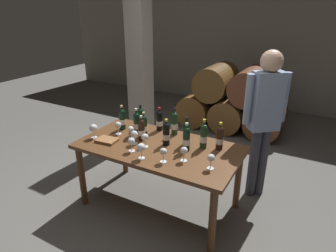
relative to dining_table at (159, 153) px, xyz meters
name	(u,v)px	position (x,y,z in m)	size (l,w,h in m)	color
ground_plane	(160,205)	(0.00, 0.00, -0.67)	(14.00, 14.00, 0.00)	#66635E
cellar_back_wall	(258,42)	(0.00, 4.20, 0.73)	(10.00, 0.24, 2.80)	gray
barrel_stack	(232,101)	(0.00, 2.60, -0.15)	(1.86, 0.90, 1.15)	brown
stone_pillar	(140,60)	(-1.30, 1.60, 0.63)	(0.32, 0.32, 2.60)	gray
dining_table	(159,153)	(0.00, 0.00, 0.00)	(1.70, 0.90, 0.76)	brown
wine_bottle_0	(186,133)	(0.24, 0.16, 0.23)	(0.07, 0.07, 0.31)	black
wine_bottle_1	(174,123)	(0.01, 0.34, 0.23)	(0.07, 0.07, 0.31)	#19381E
wine_bottle_2	(141,129)	(-0.23, 0.03, 0.21)	(0.07, 0.07, 0.28)	black
wine_bottle_3	(204,136)	(0.43, 0.18, 0.23)	(0.07, 0.07, 0.32)	#19381E
wine_bottle_4	(144,125)	(-0.27, 0.14, 0.21)	(0.07, 0.07, 0.28)	black
wine_bottle_5	(186,139)	(0.30, 0.04, 0.22)	(0.07, 0.07, 0.30)	black
wine_bottle_6	(137,123)	(-0.38, 0.15, 0.22)	(0.07, 0.07, 0.30)	black
wine_bottle_7	(159,120)	(-0.20, 0.36, 0.21)	(0.07, 0.07, 0.28)	black
wine_bottle_8	(166,134)	(0.06, 0.06, 0.22)	(0.07, 0.07, 0.29)	black
wine_bottle_9	(220,138)	(0.58, 0.23, 0.22)	(0.07, 0.07, 0.29)	black
wine_bottle_10	(122,119)	(-0.60, 0.18, 0.22)	(0.07, 0.07, 0.29)	black
wine_bottle_11	(141,118)	(-0.43, 0.31, 0.22)	(0.07, 0.07, 0.29)	black
wine_glass_0	(141,148)	(-0.01, -0.31, 0.20)	(0.08, 0.08, 0.16)	white
wine_glass_1	(145,138)	(-0.11, -0.09, 0.20)	(0.07, 0.07, 0.15)	white
wine_glass_2	(118,125)	(-0.55, 0.03, 0.20)	(0.08, 0.08, 0.15)	white
wine_glass_3	(163,152)	(0.21, -0.27, 0.19)	(0.07, 0.07, 0.15)	white
wine_glass_4	(211,159)	(0.64, -0.17, 0.19)	(0.07, 0.07, 0.15)	white
wine_glass_5	(184,151)	(0.37, -0.16, 0.19)	(0.07, 0.07, 0.14)	white
wine_glass_6	(131,130)	(-0.36, 0.01, 0.19)	(0.07, 0.07, 0.14)	white
wine_glass_7	(134,135)	(-0.24, -0.09, 0.20)	(0.08, 0.08, 0.15)	white
wine_glass_8	(131,142)	(-0.18, -0.24, 0.20)	(0.07, 0.07, 0.15)	white
wine_glass_9	(93,128)	(-0.73, -0.18, 0.20)	(0.09, 0.09, 0.16)	white
tasting_notebook	(107,140)	(-0.54, -0.18, 0.11)	(0.22, 0.16, 0.03)	#936038
sommelier_presenting	(265,113)	(0.89, 0.75, 0.37)	(0.40, 0.35, 1.72)	#383842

